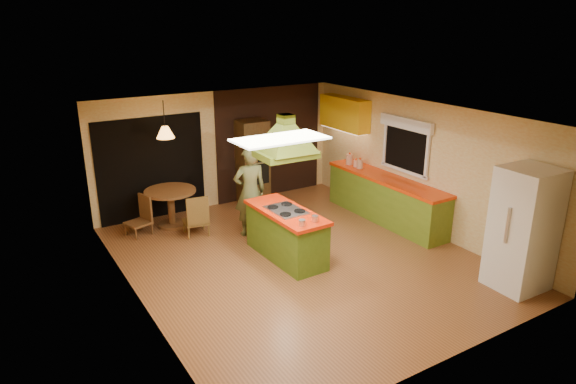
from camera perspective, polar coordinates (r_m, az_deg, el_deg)
ground at (r=8.94m, az=1.34°, el=-7.42°), size 6.50×6.50×0.00m
room_walls at (r=8.46m, az=1.41°, el=0.19°), size 5.50×6.50×6.50m
ceiling_plane at (r=8.15m, az=1.48°, el=8.55°), size 6.50×6.50×0.00m
brick_panel at (r=11.74m, az=-2.07°, el=5.54°), size 2.64×0.03×2.50m
nook_opening at (r=10.75m, az=-14.91°, el=2.54°), size 2.20×0.03×2.10m
right_counter at (r=10.60m, az=10.76°, el=-0.73°), size 0.62×3.05×0.92m
upper_cabinets at (r=11.48m, az=6.28°, el=8.69°), size 0.34×1.40×0.70m
window_right at (r=10.27m, az=12.98°, el=6.10°), size 0.12×1.35×1.06m
fluor_panel at (r=6.58m, az=-0.87°, el=5.92°), size 1.20×0.60×0.03m
kitchen_island at (r=8.81m, az=-0.21°, el=-4.66°), size 0.74×1.75×0.88m
range_hood at (r=8.26m, az=-0.23°, el=6.96°), size 0.95×0.70×0.78m
man at (r=9.63m, az=-4.24°, el=0.04°), size 0.69×0.52×1.72m
refrigerator at (r=8.46m, az=24.70°, el=-3.77°), size 0.80×0.76×1.90m
wall_oven at (r=11.30m, az=-3.97°, el=3.31°), size 0.64×0.63×1.87m
dining_table at (r=10.37m, az=-12.90°, el=-0.94°), size 1.00×1.00×0.75m
chair_left at (r=10.15m, az=-16.38°, el=-2.60°), size 0.52×0.52×0.76m
chair_near at (r=9.91m, az=-10.24°, el=-2.46°), size 0.50×0.50×0.81m
pendant_lamp at (r=10.00m, az=-13.47°, el=6.47°), size 0.35×0.35×0.22m
canister_large at (r=11.23m, az=6.85°, el=3.63°), size 0.17×0.17×0.22m
canister_medium at (r=10.96m, az=8.00°, el=3.12°), size 0.18×0.18×0.19m
canister_small at (r=11.07m, az=7.56°, el=3.17°), size 0.11×0.11×0.14m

